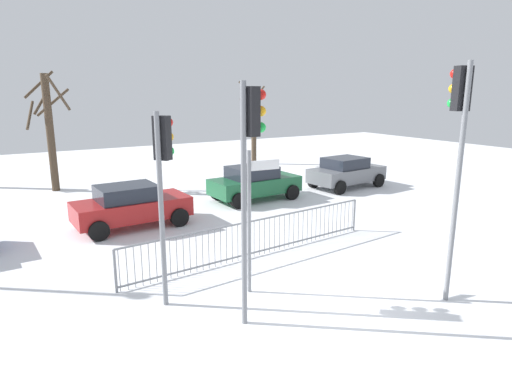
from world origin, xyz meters
name	(u,v)px	position (x,y,z in m)	size (l,w,h in m)	color
ground_plane	(334,304)	(0.00, 0.00, 0.00)	(60.00, 60.00, 0.00)	white
traffic_light_mid_left	(459,130)	(2.31, -0.97, 3.76)	(0.37, 0.56, 5.15)	slate
traffic_light_foreground_right	(163,165)	(-3.08, 1.95, 3.06)	(0.48, 0.45, 4.17)	slate
traffic_light_rear_left	(249,151)	(-1.95, 0.32, 3.47)	(0.56, 0.35, 4.74)	slate
direction_sign_post	(252,215)	(-1.25, 1.46, 1.84)	(0.79, 0.12, 3.31)	slate
pedestrian_guard_railing	(257,237)	(-0.02, 3.33, 0.55)	(8.01, 0.76, 1.07)	slate
car_red_near	(131,205)	(-2.33, 7.85, 0.77)	(3.89, 2.10, 1.47)	maroon
car_green_trailing	(254,182)	(3.22, 9.01, 0.77)	(3.89, 2.10, 1.47)	#195933
car_grey_mid	(346,172)	(8.29, 8.91, 0.77)	(3.95, 2.23, 1.47)	slate
bare_tree_centre	(49,128)	(-3.90, 15.34, 2.93)	(2.05, 2.05, 5.48)	#473828
bare_tree_right	(253,124)	(8.02, 17.35, 2.51)	(1.85, 1.84, 5.16)	#473828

